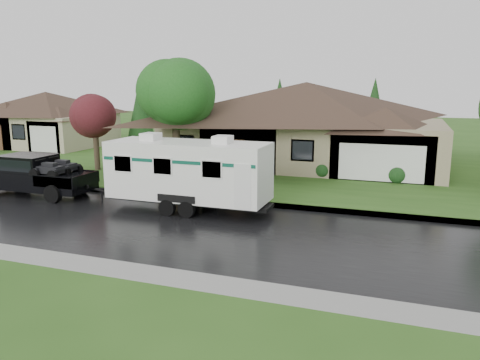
# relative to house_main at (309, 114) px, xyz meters

# --- Properties ---
(ground) EXTENTS (140.00, 140.00, 0.00)m
(ground) POSITION_rel_house_main_xyz_m (-2.29, -13.84, -3.59)
(ground) COLOR #2E581B
(ground) RESTS_ON ground
(road) EXTENTS (140.00, 8.00, 0.01)m
(road) POSITION_rel_house_main_xyz_m (-2.29, -15.84, -3.59)
(road) COLOR black
(road) RESTS_ON ground
(curb) EXTENTS (140.00, 0.50, 0.15)m
(curb) POSITION_rel_house_main_xyz_m (-2.29, -11.59, -3.52)
(curb) COLOR gray
(curb) RESTS_ON ground
(lawn) EXTENTS (140.00, 26.00, 0.15)m
(lawn) POSITION_rel_house_main_xyz_m (-2.29, 1.16, -3.52)
(lawn) COLOR #2E581B
(lawn) RESTS_ON ground
(house_main) EXTENTS (19.44, 10.80, 6.90)m
(house_main) POSITION_rel_house_main_xyz_m (0.00, 0.00, 0.00)
(house_main) COLOR gray
(house_main) RESTS_ON lawn
(house_far) EXTENTS (10.80, 8.64, 5.80)m
(house_far) POSITION_rel_house_main_xyz_m (-24.07, 2.02, -0.62)
(house_far) COLOR tan
(house_far) RESTS_ON lawn
(tree_left_green) EXTENTS (4.26, 4.26, 7.06)m
(tree_left_green) POSITION_rel_house_main_xyz_m (-6.54, -7.10, 1.46)
(tree_left_green) COLOR #382B1E
(tree_left_green) RESTS_ON lawn
(tree_red) EXTENTS (2.90, 2.90, 4.80)m
(tree_red) POSITION_rel_house_main_xyz_m (-12.46, -6.83, -0.12)
(tree_red) COLOR #382B1E
(tree_red) RESTS_ON lawn
(shrub_row) EXTENTS (13.60, 1.00, 1.00)m
(shrub_row) POSITION_rel_house_main_xyz_m (-0.29, -4.54, -2.94)
(shrub_row) COLOR #143814
(shrub_row) RESTS_ON lawn
(pickup_truck) EXTENTS (6.20, 2.36, 2.07)m
(pickup_truck) POSITION_rel_house_main_xyz_m (-11.53, -13.37, -2.48)
(pickup_truck) COLOR black
(pickup_truck) RESTS_ON ground
(travel_trailer) EXTENTS (7.64, 2.69, 3.43)m
(travel_trailer) POSITION_rel_house_main_xyz_m (-2.72, -13.37, -1.77)
(travel_trailer) COLOR white
(travel_trailer) RESTS_ON ground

